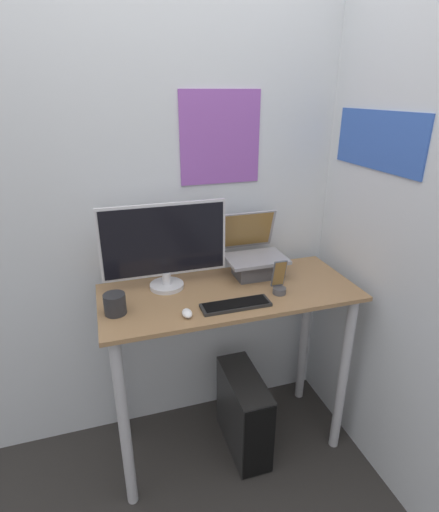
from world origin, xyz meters
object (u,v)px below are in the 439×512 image
object	(u,v)px
monitor	(165,246)
cell_phone	(279,283)
laptop	(254,259)
computer_tower	(244,412)
keyboard	(236,305)
mouse	(187,313)

from	to	relation	value
monitor	cell_phone	world-z (taller)	monitor
laptop	monitor	world-z (taller)	monitor
monitor	computer_tower	distance (m)	0.99
computer_tower	monitor	bearing A→B (deg)	153.45
keyboard	cell_phone	bearing A→B (deg)	14.28
mouse	cell_phone	world-z (taller)	cell_phone
cell_phone	computer_tower	size ratio (longest dim) A/B	0.36
laptop	keyboard	xyz separation A→B (m)	(-0.19, -0.28, -0.07)
monitor	mouse	bearing A→B (deg)	-83.59
laptop	cell_phone	size ratio (longest dim) A/B	1.87
laptop	cell_phone	distance (m)	0.23
computer_tower	mouse	bearing A→B (deg)	-159.54
monitor	laptop	bearing A→B (deg)	1.80
mouse	cell_phone	distance (m)	0.45
laptop	computer_tower	distance (m)	0.81
laptop	monitor	xyz separation A→B (m)	(-0.44, -0.01, 0.13)
keyboard	computer_tower	world-z (taller)	keyboard
monitor	keyboard	size ratio (longest dim) A/B	1.89
laptop	monitor	size ratio (longest dim) A/B	0.53
laptop	mouse	xyz separation A→B (m)	(-0.41, -0.30, -0.07)
keyboard	mouse	size ratio (longest dim) A/B	4.63
laptop	monitor	distance (m)	0.46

